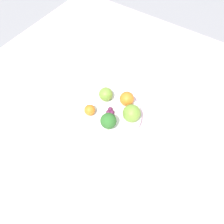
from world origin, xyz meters
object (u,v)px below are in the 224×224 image
orange_front (127,99)px  orange_back (90,110)px  broccoli (108,121)px  grape_cluster (110,111)px  bowl (112,116)px  apple_green (132,113)px  apple_red (106,94)px

orange_front → orange_back: (-0.08, -0.10, -0.01)m
broccoli → orange_back: broccoli is taller
grape_cluster → orange_back: bearing=-143.8°
grape_cluster → bowl: bearing=-7.0°
orange_front → orange_back: 0.13m
apple_green → orange_back: apple_green is taller
orange_back → bowl: bearing=32.1°
broccoli → apple_red: broccoli is taller
bowl → orange_front: (0.02, 0.06, 0.04)m
apple_green → grape_cluster: size_ratio=1.96×
grape_cluster → apple_red: bearing=138.2°
orange_front → grape_cluster: (-0.02, -0.06, -0.02)m
apple_red → bowl: bearing=-38.1°
apple_green → orange_back: 0.13m
apple_green → orange_back: size_ratio=1.59×
bowl → orange_back: size_ratio=5.36×
orange_back → orange_front: bearing=52.5°
bowl → grape_cluster: size_ratio=6.59×
apple_red → apple_green: (0.11, -0.02, 0.01)m
bowl → broccoli: (0.02, -0.05, 0.05)m
bowl → apple_red: apple_red is taller
bowl → orange_front: bearing=75.0°
apple_red → orange_front: bearing=18.0°
broccoli → orange_back: 0.08m
apple_red → orange_back: size_ratio=1.30×
orange_front → orange_back: orange_front is taller
orange_front → bowl: bearing=-105.0°
bowl → apple_red: (-0.05, 0.04, 0.04)m
orange_back → grape_cluster: size_ratio=1.23×
orange_front → orange_back: size_ratio=1.33×
broccoli → grape_cluster: 0.06m
bowl → orange_back: bearing=-147.9°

